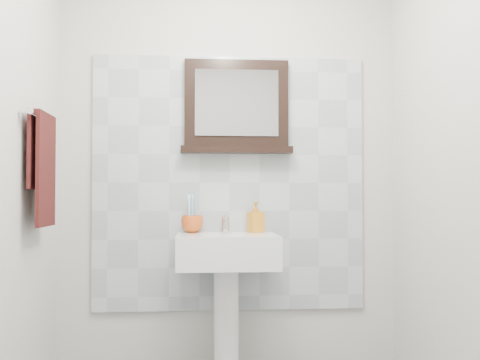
% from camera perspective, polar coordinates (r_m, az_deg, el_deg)
% --- Properties ---
extents(back_wall, '(2.00, 0.01, 2.50)m').
position_cam_1_polar(back_wall, '(3.34, -1.08, 1.44)').
color(back_wall, beige).
rests_on(back_wall, ground).
extents(front_wall, '(2.00, 0.01, 2.50)m').
position_cam_1_polar(front_wall, '(1.16, 5.53, 7.37)').
color(front_wall, beige).
rests_on(front_wall, ground).
extents(splashback, '(1.60, 0.02, 1.50)m').
position_cam_1_polar(splashback, '(3.32, -1.07, -0.27)').
color(splashback, '#AAB4B8').
rests_on(splashback, back_wall).
extents(pedestal_sink, '(0.55, 0.44, 0.96)m').
position_cam_1_polar(pedestal_sink, '(3.13, -1.36, -8.87)').
color(pedestal_sink, white).
rests_on(pedestal_sink, ground).
extents(toothbrush_cup, '(0.16, 0.16, 0.10)m').
position_cam_1_polar(toothbrush_cup, '(3.24, -4.87, -4.48)').
color(toothbrush_cup, '#BD4B16').
rests_on(toothbrush_cup, pedestal_sink).
extents(toothbrushes, '(0.05, 0.04, 0.21)m').
position_cam_1_polar(toothbrushes, '(3.24, -4.92, -3.18)').
color(toothbrushes, white).
rests_on(toothbrushes, toothbrush_cup).
extents(soap_dispenser, '(0.10, 0.10, 0.18)m').
position_cam_1_polar(soap_dispenser, '(3.26, 1.58, -3.80)').
color(soap_dispenser, '#C25B16').
rests_on(soap_dispenser, pedestal_sink).
extents(framed_mirror, '(0.65, 0.11, 0.55)m').
position_cam_1_polar(framed_mirror, '(3.34, -0.36, 7.21)').
color(framed_mirror, black).
rests_on(framed_mirror, back_wall).
extents(towel_bar, '(0.07, 0.40, 0.03)m').
position_cam_1_polar(towel_bar, '(2.91, -19.51, 6.02)').
color(towel_bar, silver).
rests_on(towel_bar, left_wall).
extents(hand_towel, '(0.06, 0.30, 0.55)m').
position_cam_1_polar(hand_towel, '(2.88, -19.41, 1.88)').
color(hand_towel, '#35100E').
rests_on(hand_towel, towel_bar).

